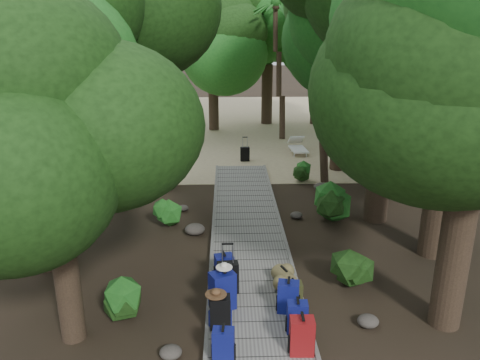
{
  "coord_description": "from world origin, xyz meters",
  "views": [
    {
      "loc": [
        -0.57,
        -11.12,
        5.49
      ],
      "look_at": [
        -0.16,
        2.5,
        1.0
      ],
      "focal_mm": 35.0,
      "sensor_mm": 36.0,
      "label": 1
    }
  ],
  "objects_px": {
    "duffel_right_khaki": "(284,277)",
    "sun_lounger": "(299,146)",
    "backpack_left_b": "(220,310)",
    "backpack_right_b": "(297,316)",
    "backpack_right_d": "(293,293)",
    "suitcase_on_boardwalk": "(228,277)",
    "backpack_left_c": "(222,289)",
    "kayak": "(166,144)",
    "backpack_right_c": "(288,295)",
    "backpack_right_a": "(302,334)",
    "lone_suitcase_on_sand": "(245,154)",
    "backpack_left_a": "(223,344)",
    "backpack_left_d": "(224,265)"
  },
  "relations": [
    {
      "from": "backpack_right_b",
      "to": "lone_suitcase_on_sand",
      "type": "relative_size",
      "value": 1.12
    },
    {
      "from": "sun_lounger",
      "to": "backpack_right_a",
      "type": "bearing_deg",
      "value": -102.42
    },
    {
      "from": "kayak",
      "to": "backpack_right_c",
      "type": "bearing_deg",
      "value": -88.25
    },
    {
      "from": "backpack_right_b",
      "to": "backpack_right_d",
      "type": "relative_size",
      "value": 1.21
    },
    {
      "from": "backpack_right_b",
      "to": "backpack_left_d",
      "type": "bearing_deg",
      "value": 127.64
    },
    {
      "from": "duffel_right_khaki",
      "to": "backpack_left_b",
      "type": "bearing_deg",
      "value": -153.6
    },
    {
      "from": "backpack_left_c",
      "to": "suitcase_on_boardwalk",
      "type": "distance_m",
      "value": 0.62
    },
    {
      "from": "backpack_right_c",
      "to": "backpack_right_d",
      "type": "bearing_deg",
      "value": 69.56
    },
    {
      "from": "backpack_right_a",
      "to": "backpack_right_d",
      "type": "distance_m",
      "value": 1.46
    },
    {
      "from": "kayak",
      "to": "backpack_left_a",
      "type": "bearing_deg",
      "value": -94.36
    },
    {
      "from": "backpack_left_b",
      "to": "kayak",
      "type": "relative_size",
      "value": 0.2
    },
    {
      "from": "backpack_left_a",
      "to": "backpack_left_c",
      "type": "height_order",
      "value": "backpack_left_c"
    },
    {
      "from": "backpack_left_c",
      "to": "backpack_right_d",
      "type": "height_order",
      "value": "backpack_left_c"
    },
    {
      "from": "backpack_left_a",
      "to": "backpack_right_b",
      "type": "height_order",
      "value": "backpack_left_a"
    },
    {
      "from": "backpack_left_b",
      "to": "suitcase_on_boardwalk",
      "type": "height_order",
      "value": "backpack_left_b"
    },
    {
      "from": "backpack_right_a",
      "to": "duffel_right_khaki",
      "type": "relative_size",
      "value": 1.36
    },
    {
      "from": "backpack_left_c",
      "to": "suitcase_on_boardwalk",
      "type": "bearing_deg",
      "value": 53.78
    },
    {
      "from": "backpack_right_d",
      "to": "backpack_left_a",
      "type": "bearing_deg",
      "value": -132.44
    },
    {
      "from": "backpack_right_b",
      "to": "backpack_right_d",
      "type": "distance_m",
      "value": 0.87
    },
    {
      "from": "backpack_left_b",
      "to": "duffel_right_khaki",
      "type": "xyz_separation_m",
      "value": [
        1.37,
        1.47,
        -0.17
      ]
    },
    {
      "from": "backpack_left_d",
      "to": "lone_suitcase_on_sand",
      "type": "xyz_separation_m",
      "value": [
        0.86,
        9.93,
        -0.11
      ]
    },
    {
      "from": "backpack_left_c",
      "to": "duffel_right_khaki",
      "type": "bearing_deg",
      "value": 7.25
    },
    {
      "from": "backpack_left_b",
      "to": "backpack_right_b",
      "type": "distance_m",
      "value": 1.43
    },
    {
      "from": "backpack_left_a",
      "to": "backpack_right_c",
      "type": "distance_m",
      "value": 1.91
    },
    {
      "from": "backpack_right_d",
      "to": "duffel_right_khaki",
      "type": "bearing_deg",
      "value": 94.27
    },
    {
      "from": "backpack_right_a",
      "to": "suitcase_on_boardwalk",
      "type": "distance_m",
      "value": 2.35
    },
    {
      "from": "suitcase_on_boardwalk",
      "to": "kayak",
      "type": "relative_size",
      "value": 0.19
    },
    {
      "from": "backpack_left_c",
      "to": "backpack_right_a",
      "type": "height_order",
      "value": "backpack_left_c"
    },
    {
      "from": "backpack_left_d",
      "to": "duffel_right_khaki",
      "type": "height_order",
      "value": "backpack_left_d"
    },
    {
      "from": "backpack_left_d",
      "to": "lone_suitcase_on_sand",
      "type": "distance_m",
      "value": 9.96
    },
    {
      "from": "backpack_left_c",
      "to": "sun_lounger",
      "type": "height_order",
      "value": "backpack_left_c"
    },
    {
      "from": "lone_suitcase_on_sand",
      "to": "backpack_left_a",
      "type": "bearing_deg",
      "value": -97.82
    },
    {
      "from": "backpack_right_b",
      "to": "backpack_right_d",
      "type": "bearing_deg",
      "value": 90.71
    },
    {
      "from": "backpack_left_c",
      "to": "sun_lounger",
      "type": "xyz_separation_m",
      "value": [
        3.35,
        12.24,
        -0.2
      ]
    },
    {
      "from": "backpack_right_a",
      "to": "backpack_left_d",
      "type": "bearing_deg",
      "value": 119.49
    },
    {
      "from": "backpack_right_d",
      "to": "suitcase_on_boardwalk",
      "type": "height_order",
      "value": "suitcase_on_boardwalk"
    },
    {
      "from": "suitcase_on_boardwalk",
      "to": "sun_lounger",
      "type": "bearing_deg",
      "value": 68.13
    },
    {
      "from": "backpack_right_b",
      "to": "sun_lounger",
      "type": "height_order",
      "value": "backpack_right_b"
    },
    {
      "from": "backpack_left_b",
      "to": "lone_suitcase_on_sand",
      "type": "height_order",
      "value": "backpack_left_b"
    },
    {
      "from": "backpack_right_d",
      "to": "suitcase_on_boardwalk",
      "type": "relative_size",
      "value": 0.81
    },
    {
      "from": "duffel_right_khaki",
      "to": "backpack_right_d",
      "type": "bearing_deg",
      "value": -104.45
    },
    {
      "from": "backpack_right_a",
      "to": "lone_suitcase_on_sand",
      "type": "distance_m",
      "value": 12.51
    },
    {
      "from": "duffel_right_khaki",
      "to": "sun_lounger",
      "type": "xyz_separation_m",
      "value": [
        2.02,
        11.37,
        0.06
      ]
    },
    {
      "from": "backpack_left_b",
      "to": "kayak",
      "type": "bearing_deg",
      "value": 98.65
    },
    {
      "from": "backpack_left_c",
      "to": "suitcase_on_boardwalk",
      "type": "relative_size",
      "value": 1.29
    },
    {
      "from": "backpack_right_c",
      "to": "duffel_right_khaki",
      "type": "xyz_separation_m",
      "value": [
        0.04,
        1.0,
        -0.17
      ]
    },
    {
      "from": "duffel_right_khaki",
      "to": "backpack_right_a",
      "type": "bearing_deg",
      "value": -109.77
    },
    {
      "from": "backpack_right_b",
      "to": "kayak",
      "type": "distance_m",
      "value": 14.8
    },
    {
      "from": "suitcase_on_boardwalk",
      "to": "backpack_left_a",
      "type": "bearing_deg",
      "value": -98.56
    },
    {
      "from": "backpack_right_a",
      "to": "duffel_right_khaki",
      "type": "xyz_separation_m",
      "value": [
        -0.04,
        2.25,
        -0.19
      ]
    }
  ]
}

